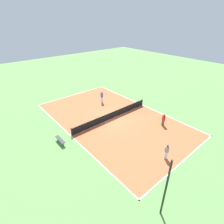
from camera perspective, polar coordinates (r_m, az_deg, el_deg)
ground_plane at (r=21.50m, az=0.00°, el=-2.10°), size 80.00×80.00×0.00m
court_surface at (r=21.50m, az=0.00°, el=-2.08°), size 11.36×19.12×0.02m
tennis_net at (r=21.24m, az=0.00°, el=-0.91°), size 11.16×0.10×0.97m
bench at (r=18.11m, az=-16.57°, el=-8.69°), size 0.36×1.59×0.45m
player_baseline_gray at (r=16.11m, az=17.44°, el=-11.98°), size 0.51×0.51×1.53m
player_coach_red at (r=20.58m, az=16.49°, el=-2.20°), size 0.36×0.36×1.48m
player_near_blue at (r=24.98m, az=-3.32°, el=5.21°), size 0.92×0.86×1.78m
tennis_ball_far_baseline at (r=23.60m, az=9.63°, el=0.63°), size 0.07×0.07×0.07m
tennis_ball_right_alley at (r=21.42m, az=-9.98°, el=-2.54°), size 0.07×0.07×0.07m
fence_post_back_right at (r=11.47m, az=17.11°, el=-23.01°), size 0.12×0.12×4.56m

